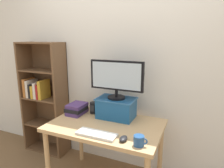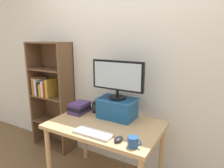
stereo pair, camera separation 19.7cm
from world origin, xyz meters
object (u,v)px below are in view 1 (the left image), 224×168
bookshelf_unit (44,96)px  desk_speaker (94,108)px  keyboard (97,134)px  coffee_mug (139,141)px  desk (106,132)px  computer_monitor (116,78)px  book_stack (77,109)px  computer_mouse (123,139)px  riser_box (116,107)px

bookshelf_unit → desk_speaker: (0.85, -0.14, 0.01)m
keyboard → coffee_mug: coffee_mug is taller
desk → desk_speaker: size_ratio=8.69×
keyboard → computer_monitor: bearing=89.4°
bookshelf_unit → coffee_mug: size_ratio=13.21×
desk → computer_monitor: 0.56m
desk → book_stack: book_stack is taller
computer_monitor → computer_mouse: computer_monitor is taller
riser_box → coffee_mug: (0.39, -0.46, -0.07)m
computer_monitor → keyboard: bearing=-90.6°
riser_box → coffee_mug: bearing=-50.0°
bookshelf_unit → keyboard: bookshelf_unit is taller
coffee_mug → desk_speaker: 0.82m
keyboard → desk_speaker: desk_speaker is taller
computer_monitor → bookshelf_unit: bearing=171.9°
bookshelf_unit → computer_monitor: size_ratio=2.62×
computer_monitor → desk_speaker: bearing=176.5°
desk → bookshelf_unit: size_ratio=0.73×
desk → computer_mouse: (0.28, -0.25, 0.11)m
keyboard → coffee_mug: 0.39m
computer_monitor → book_stack: computer_monitor is taller
book_stack → coffee_mug: (0.84, -0.38, -0.01)m
computer_mouse → bookshelf_unit: bearing=156.5°
bookshelf_unit → riser_box: bearing=-8.0°
computer_mouse → desk_speaker: (-0.53, 0.46, 0.05)m
riser_box → coffee_mug: size_ratio=3.53×
bookshelf_unit → computer_mouse: bearing=-23.5°
keyboard → book_stack: size_ratio=1.48×
computer_monitor → book_stack: bearing=-170.4°
bookshelf_unit → riser_box: 1.15m
desk → keyboard: keyboard is taller
bookshelf_unit → desk: bearing=-17.7°
keyboard → desk_speaker: (-0.28, 0.46, 0.05)m
computer_mouse → coffee_mug: 0.15m
desk → coffee_mug: coffee_mug is taller
desk → keyboard: 0.28m
keyboard → coffee_mug: size_ratio=3.19×
riser_box → computer_mouse: riser_box is taller
desk → computer_monitor: (0.03, 0.19, 0.53)m
desk → computer_monitor: bearing=79.9°
riser_box → computer_mouse: size_ratio=3.89×
book_stack → computer_mouse: bearing=-27.5°
riser_box → book_stack: size_ratio=1.63×
bookshelf_unit → computer_mouse: (1.38, -0.60, -0.04)m
keyboard → desk: bearing=96.5°
desk → computer_mouse: 0.39m
computer_mouse → book_stack: 0.79m
desk → book_stack: bearing=164.6°
book_stack → desk_speaker: (0.17, 0.09, 0.01)m
desk → bookshelf_unit: 1.17m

